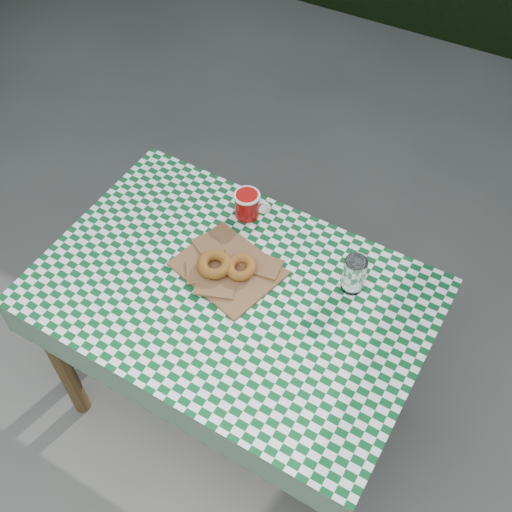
# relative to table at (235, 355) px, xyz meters

# --- Properties ---
(ground) EXTENTS (60.00, 60.00, 0.00)m
(ground) POSITION_rel_table_xyz_m (-0.10, -0.02, -0.38)
(ground) COLOR #4B4A46
(ground) RESTS_ON ground
(table) EXTENTS (1.17, 0.80, 0.75)m
(table) POSITION_rel_table_xyz_m (0.00, 0.00, 0.00)
(table) COLOR brown
(table) RESTS_ON ground
(tablecloth) EXTENTS (1.19, 0.82, 0.01)m
(tablecloth) POSITION_rel_table_xyz_m (0.00, 0.00, 0.38)
(tablecloth) COLOR #0B4621
(tablecloth) RESTS_ON table
(paper_bag) EXTENTS (0.35, 0.31, 0.02)m
(paper_bag) POSITION_rel_table_xyz_m (-0.05, 0.06, 0.39)
(paper_bag) COLOR brown
(paper_bag) RESTS_ON tablecloth
(bagel_front) EXTENTS (0.12, 0.12, 0.03)m
(bagel_front) POSITION_rel_table_xyz_m (-0.08, 0.04, 0.41)
(bagel_front) COLOR olive
(bagel_front) RESTS_ON paper_bag
(bagel_back) EXTENTS (0.12, 0.12, 0.03)m
(bagel_back) POSITION_rel_table_xyz_m (-0.01, 0.07, 0.41)
(bagel_back) COLOR #98691F
(bagel_back) RESTS_ON paper_bag
(coffee_mug) EXTENTS (0.20, 0.20, 0.09)m
(coffee_mug) POSITION_rel_table_xyz_m (-0.11, 0.29, 0.43)
(coffee_mug) COLOR #970B09
(coffee_mug) RESTS_ON tablecloth
(drinking_glass) EXTENTS (0.07, 0.07, 0.12)m
(drinking_glass) POSITION_rel_table_xyz_m (0.31, 0.18, 0.44)
(drinking_glass) COLOR white
(drinking_glass) RESTS_ON tablecloth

